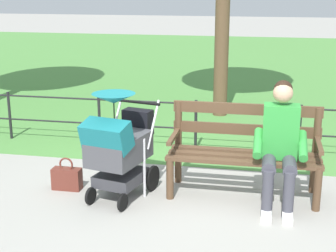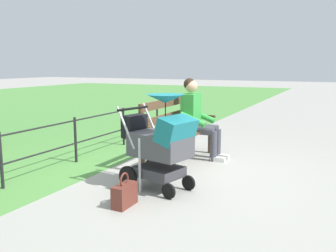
{
  "view_description": "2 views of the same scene",
  "coord_description": "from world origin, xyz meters",
  "px_view_note": "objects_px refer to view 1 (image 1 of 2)",
  "views": [
    {
      "loc": [
        -0.92,
        5.11,
        2.22
      ],
      "look_at": [
        0.08,
        0.08,
        0.77
      ],
      "focal_mm": 54.42,
      "sensor_mm": 36.0,
      "label": 1
    },
    {
      "loc": [
        4.38,
        2.19,
        1.49
      ],
      "look_at": [
        -0.0,
        0.11,
        0.68
      ],
      "focal_mm": 39.5,
      "sensor_mm": 36.0,
      "label": 2
    }
  ],
  "objects_px": {
    "stroller": "(119,145)",
    "handbag": "(67,178)",
    "person_on_bench": "(280,141)",
    "park_bench": "(245,147)"
  },
  "relations": [
    {
      "from": "person_on_bench",
      "to": "handbag",
      "type": "distance_m",
      "value": 2.35
    },
    {
      "from": "stroller",
      "to": "park_bench",
      "type": "bearing_deg",
      "value": -162.95
    },
    {
      "from": "park_bench",
      "to": "handbag",
      "type": "xyz_separation_m",
      "value": [
        1.92,
        0.28,
        -0.4
      ]
    },
    {
      "from": "handbag",
      "to": "person_on_bench",
      "type": "bearing_deg",
      "value": -178.45
    },
    {
      "from": "park_bench",
      "to": "person_on_bench",
      "type": "xyz_separation_m",
      "value": [
        -0.36,
        0.22,
        0.15
      ]
    },
    {
      "from": "park_bench",
      "to": "person_on_bench",
      "type": "bearing_deg",
      "value": 148.37
    },
    {
      "from": "person_on_bench",
      "to": "stroller",
      "type": "bearing_deg",
      "value": 5.89
    },
    {
      "from": "park_bench",
      "to": "stroller",
      "type": "bearing_deg",
      "value": 17.05
    },
    {
      "from": "handbag",
      "to": "park_bench",
      "type": "bearing_deg",
      "value": -171.57
    },
    {
      "from": "stroller",
      "to": "handbag",
      "type": "xyz_separation_m",
      "value": [
        0.64,
        -0.11,
        -0.47
      ]
    }
  ]
}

